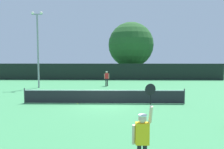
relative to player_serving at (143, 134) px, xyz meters
The scene contains 11 objects.
ground_plane 9.45m from the player_serving, 99.63° to the left, with size 120.00×120.00×0.00m, color #387F4C.
tennis_net 9.40m from the player_serving, 99.63° to the left, with size 11.30×0.08×1.07m.
perimeter_fence 25.64m from the player_serving, 93.51° to the left, with size 32.58×0.12×2.34m, color black.
player_serving is the anchor object (origin of this frame).
player_receiving 18.78m from the player_serving, 95.41° to the left, with size 0.57×0.24×1.67m.
tennis_ball 9.70m from the player_serving, 110.57° to the left, with size 0.07×0.07×0.07m, color #CCE033.
light_pole 19.65m from the player_serving, 117.55° to the left, with size 1.18×0.28×7.98m.
large_tree 30.90m from the player_serving, 86.71° to the left, with size 7.41×7.41×9.00m.
parked_car_near 35.75m from the player_serving, 105.26° to the left, with size 2.34×4.38×1.69m.
parked_car_mid 31.79m from the player_serving, 80.67° to the left, with size 2.25×4.35×1.69m.
parked_car_far 31.98m from the player_serving, 75.78° to the left, with size 2.48×4.43×1.69m.
Camera 1 is at (0.82, -15.23, 3.24)m, focal length 35.26 mm.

